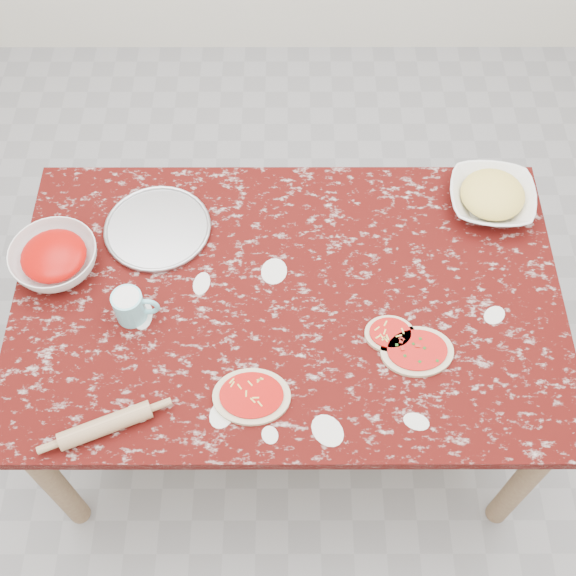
# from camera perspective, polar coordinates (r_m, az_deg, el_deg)

# --- Properties ---
(ground) EXTENTS (4.00, 4.00, 0.00)m
(ground) POSITION_cam_1_polar(r_m,az_deg,el_deg) (2.79, -0.00, -8.81)
(ground) COLOR gray
(worktable) EXTENTS (1.60, 1.00, 0.75)m
(worktable) POSITION_cam_1_polar(r_m,az_deg,el_deg) (2.20, -0.00, -1.85)
(worktable) COLOR #3B0907
(worktable) RESTS_ON ground
(pizza_tray) EXTENTS (0.35, 0.35, 0.01)m
(pizza_tray) POSITION_cam_1_polar(r_m,az_deg,el_deg) (2.29, -10.12, 4.55)
(pizza_tray) COLOR #B2B2B7
(pizza_tray) RESTS_ON worktable
(sauce_bowl) EXTENTS (0.30, 0.30, 0.08)m
(sauce_bowl) POSITION_cam_1_polar(r_m,az_deg,el_deg) (2.26, -17.70, 2.17)
(sauce_bowl) COLOR white
(sauce_bowl) RESTS_ON worktable
(cheese_bowl) EXTENTS (0.29, 0.29, 0.07)m
(cheese_bowl) POSITION_cam_1_polar(r_m,az_deg,el_deg) (2.38, 15.55, 6.75)
(cheese_bowl) COLOR white
(cheese_bowl) RESTS_ON worktable
(flour_mug) EXTENTS (0.13, 0.09, 0.10)m
(flour_mug) POSITION_cam_1_polar(r_m,az_deg,el_deg) (2.09, -12.17, -1.40)
(flour_mug) COLOR #7AD5E4
(flour_mug) RESTS_ON worktable
(pizza_left) EXTENTS (0.21, 0.17, 0.02)m
(pizza_left) POSITION_cam_1_polar(r_m,az_deg,el_deg) (1.97, -2.86, -8.43)
(pizza_left) COLOR beige
(pizza_left) RESTS_ON worktable
(pizza_mid) EXTENTS (0.15, 0.12, 0.02)m
(pizza_mid) POSITION_cam_1_polar(r_m,az_deg,el_deg) (2.07, 7.95, -3.57)
(pizza_mid) COLOR beige
(pizza_mid) RESTS_ON worktable
(pizza_right) EXTENTS (0.21, 0.17, 0.02)m
(pizza_right) POSITION_cam_1_polar(r_m,az_deg,el_deg) (2.06, 10.02, -4.88)
(pizza_right) COLOR beige
(pizza_right) RESTS_ON worktable
(rolling_pin) EXTENTS (0.24, 0.14, 0.05)m
(rolling_pin) POSITION_cam_1_polar(r_m,az_deg,el_deg) (1.98, -14.04, -10.35)
(rolling_pin) COLOR tan
(rolling_pin) RESTS_ON worktable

